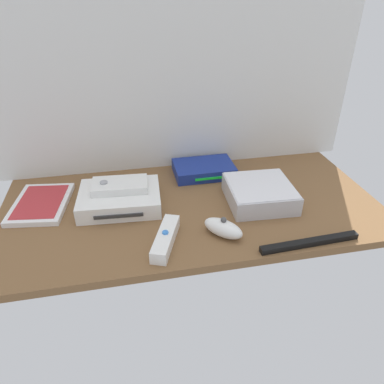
% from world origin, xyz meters
% --- Properties ---
extents(ground_plane, '(1.00, 0.48, 0.02)m').
position_xyz_m(ground_plane, '(0.00, 0.00, -0.01)').
color(ground_plane, brown).
rests_on(ground_plane, ground).
extents(back_wall, '(1.10, 0.01, 0.64)m').
position_xyz_m(back_wall, '(0.00, 0.25, 0.32)').
color(back_wall, silver).
rests_on(back_wall, ground).
extents(game_console, '(0.22, 0.18, 0.04)m').
position_xyz_m(game_console, '(-0.19, 0.03, 0.02)').
color(game_console, white).
rests_on(game_console, ground_plane).
extents(mini_computer, '(0.18, 0.18, 0.05)m').
position_xyz_m(mini_computer, '(0.18, -0.02, 0.03)').
color(mini_computer, silver).
rests_on(mini_computer, ground_plane).
extents(game_case, '(0.16, 0.21, 0.02)m').
position_xyz_m(game_case, '(-0.39, 0.07, 0.01)').
color(game_case, white).
rests_on(game_case, ground_plane).
extents(network_router, '(0.18, 0.12, 0.03)m').
position_xyz_m(network_router, '(0.07, 0.16, 0.02)').
color(network_router, navy).
rests_on(network_router, ground_plane).
extents(remote_wand, '(0.09, 0.15, 0.03)m').
position_xyz_m(remote_wand, '(-0.09, -0.15, 0.02)').
color(remote_wand, white).
rests_on(remote_wand, ground_plane).
extents(remote_nunchuk, '(0.10, 0.10, 0.05)m').
position_xyz_m(remote_nunchuk, '(0.05, -0.14, 0.02)').
color(remote_nunchuk, white).
rests_on(remote_nunchuk, ground_plane).
extents(remote_classic_pad, '(0.15, 0.09, 0.02)m').
position_xyz_m(remote_classic_pad, '(-0.18, 0.05, 0.05)').
color(remote_classic_pad, white).
rests_on(remote_classic_pad, game_console).
extents(sensor_bar, '(0.24, 0.03, 0.01)m').
position_xyz_m(sensor_bar, '(0.23, -0.22, 0.01)').
color(sensor_bar, black).
rests_on(sensor_bar, ground_plane).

